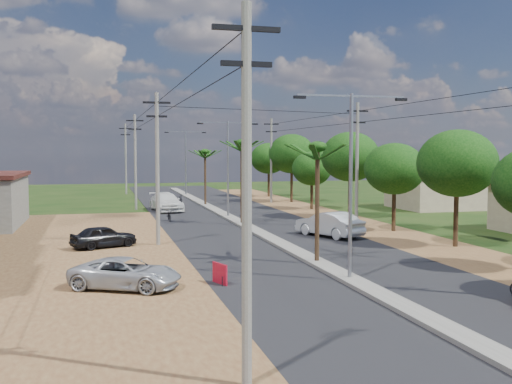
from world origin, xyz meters
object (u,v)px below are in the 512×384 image
car_white_far (166,203)px  car_parked_silver (126,274)px  car_silver_mid (329,225)px  car_parked_dark (104,237)px  roadside_sign (220,274)px

car_white_far → car_parked_silver: 31.13m
car_silver_mid → car_white_far: 20.94m
car_white_far → car_parked_dark: car_white_far is taller
car_silver_mid → car_parked_silver: car_silver_mid is taller
car_silver_mid → car_parked_silver: 17.68m
car_parked_silver → car_parked_dark: bearing=30.6°
car_white_far → car_parked_dark: (-5.74, -19.93, -0.17)m
car_white_far → car_parked_dark: 20.74m
car_parked_dark → roadside_sign: car_parked_dark is taller
car_parked_dark → roadside_sign: (4.63, -10.94, -0.19)m
car_white_far → car_silver_mid: bearing=-74.1°
car_parked_silver → roadside_sign: (3.84, -0.13, -0.17)m
car_parked_silver → roadside_sign: car_parked_silver is taller
car_silver_mid → car_white_far: bearing=-88.7°
car_parked_dark → roadside_sign: bearing=-179.5°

